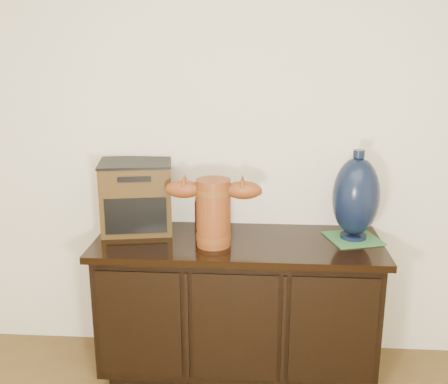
# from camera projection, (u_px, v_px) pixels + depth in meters

# --- Properties ---
(sideboard) EXTENTS (1.46, 0.56, 0.75)m
(sideboard) POSITION_uv_depth(u_px,v_px,m) (237.00, 306.00, 2.76)
(sideboard) COLOR black
(sideboard) RESTS_ON ground
(terracotta_vessel) EXTENTS (0.47, 0.17, 0.34)m
(terracotta_vessel) POSITION_uv_depth(u_px,v_px,m) (213.00, 209.00, 2.55)
(terracotta_vessel) COLOR brown
(terracotta_vessel) RESTS_ON sideboard
(tv_radio) EXTENTS (0.42, 0.36, 0.37)m
(tv_radio) POSITION_uv_depth(u_px,v_px,m) (137.00, 196.00, 2.78)
(tv_radio) COLOR #422C10
(tv_radio) RESTS_ON sideboard
(green_mat) EXTENTS (0.30, 0.30, 0.01)m
(green_mat) POSITION_uv_depth(u_px,v_px,m) (353.00, 238.00, 2.68)
(green_mat) COLOR #2F6935
(green_mat) RESTS_ON sideboard
(lamp_base) EXTENTS (0.29, 0.29, 0.46)m
(lamp_base) POSITION_uv_depth(u_px,v_px,m) (356.00, 197.00, 2.62)
(lamp_base) COLOR black
(lamp_base) RESTS_ON green_mat
(spray_can) EXTENTS (0.06, 0.06, 0.18)m
(spray_can) POSITION_uv_depth(u_px,v_px,m) (201.00, 213.00, 2.81)
(spray_can) COLOR #5B0F18
(spray_can) RESTS_ON sideboard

